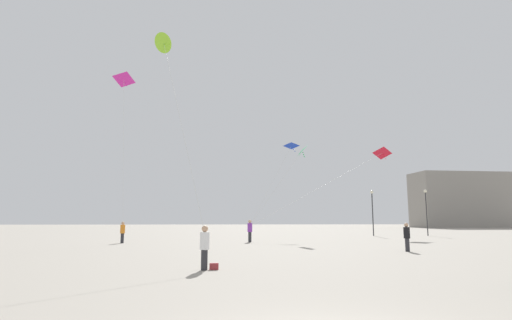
{
  "coord_description": "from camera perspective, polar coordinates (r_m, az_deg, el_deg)",
  "views": [
    {
      "loc": [
        -1.59,
        -5.74,
        1.81
      ],
      "look_at": [
        0.0,
        18.32,
        5.41
      ],
      "focal_mm": 28.05,
      "sensor_mm": 36.0,
      "label": 1
    }
  ],
  "objects": [
    {
      "name": "person_in_white",
      "position": [
        15.01,
        -7.35,
        -12.01
      ],
      "size": [
        0.35,
        0.35,
        1.59
      ],
      "rotation": [
        0.0,
        0.0,
        5.58
      ],
      "color": "#2D2D33",
      "rests_on": "ground_plane"
    },
    {
      "name": "person_in_black",
      "position": [
        24.99,
        20.71,
        -10.07
      ],
      "size": [
        0.35,
        0.35,
        1.63
      ],
      "rotation": [
        0.0,
        0.0,
        5.36
      ],
      "color": "#2D2D33",
      "rests_on": "ground_plane"
    },
    {
      "name": "person_in_orange",
      "position": [
        33.24,
        -18.49,
        -9.62
      ],
      "size": [
        0.36,
        0.36,
        1.66
      ],
      "rotation": [
        0.0,
        0.0,
        2.26
      ],
      "color": "#2D2D33",
      "rests_on": "ground_plane"
    },
    {
      "name": "person_in_purple",
      "position": [
        33.16,
        -0.88,
        -9.93
      ],
      "size": [
        0.39,
        0.39,
        1.79
      ],
      "rotation": [
        0.0,
        0.0,
        5.54
      ],
      "color": "#2D2D33",
      "rests_on": "ground_plane"
    },
    {
      "name": "kite_lime_diamond",
      "position": [
        25.01,
        -12.99,
        15.87
      ],
      "size": [
        3.78,
        8.24,
        11.39
      ],
      "color": "#8CD12D"
    },
    {
      "name": "kite_crimson_delta",
      "position": [
        47.01,
        17.28,
        0.78
      ],
      "size": [
        16.39,
        10.81,
        8.46
      ],
      "color": "red"
    },
    {
      "name": "kite_magenta_delta",
      "position": [
        38.0,
        -18.33,
        10.57
      ],
      "size": [
        2.02,
        3.42,
        13.33
      ],
      "color": "#D12899"
    },
    {
      "name": "kite_cobalt_delta",
      "position": [
        42.8,
        4.97,
        1.84
      ],
      "size": [
        5.59,
        9.11,
        8.73
      ],
      "color": "blue"
    },
    {
      "name": "kite_emerald_delta",
      "position": [
        37.5,
        6.52,
        1.26
      ],
      "size": [
        5.45,
        4.18,
        7.36
      ],
      "color": "green"
    },
    {
      "name": "building_left_hall",
      "position": [
        105.92,
        27.35,
        -5.1
      ],
      "size": [
        22.97,
        9.78,
        12.73
      ],
      "color": "gray",
      "rests_on": "ground_plane"
    },
    {
      "name": "lamppost_east",
      "position": [
        47.57,
        16.26,
        -6.23
      ],
      "size": [
        0.36,
        0.36,
        5.12
      ],
      "color": "#2D2D30",
      "rests_on": "ground_plane"
    },
    {
      "name": "lamppost_west",
      "position": [
        50.17,
        23.09,
        -5.9
      ],
      "size": [
        0.36,
        0.36,
        5.26
      ],
      "color": "#2D2D30",
      "rests_on": "ground_plane"
    },
    {
      "name": "handbag_beside_flyer",
      "position": [
        15.16,
        -6.02,
        -14.85
      ],
      "size": [
        0.34,
        0.18,
        0.24
      ],
      "primitive_type": "cube",
      "rotation": [
        0.0,
        0.0,
        3.27
      ],
      "color": "maroon",
      "rests_on": "ground_plane"
    }
  ]
}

